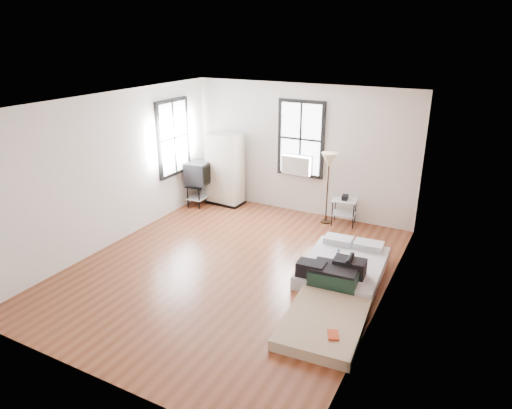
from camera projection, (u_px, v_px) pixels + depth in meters
The scene contains 8 objects.
ground at pixel (231, 268), 7.79m from camera, with size 6.00×6.00×0.00m, color #5A2B17.
room_shell at pixel (253, 167), 7.37m from camera, with size 5.02×6.02×2.80m.
mattress_main at pixel (343, 266), 7.55m from camera, with size 1.35×1.77×0.55m.
mattress_bare at pixel (330, 304), 6.55m from camera, with size 1.20×2.06×0.43m.
wardrobe at pixel (225, 170), 10.44m from camera, with size 0.85×0.51×1.65m.
side_table at pixel (344, 205), 9.41m from camera, with size 0.54×0.46×0.65m.
floor_lamp at pixel (329, 164), 9.20m from camera, with size 0.32×0.32×1.51m.
tv_stand at pixel (199, 174), 10.43m from camera, with size 0.55×0.75×1.01m.
Camera 1 is at (3.57, -5.91, 3.80)m, focal length 32.00 mm.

